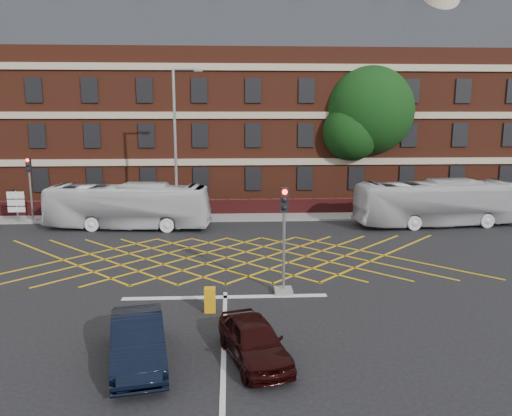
{
  "coord_description": "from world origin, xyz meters",
  "views": [
    {
      "loc": [
        0.25,
        -22.06,
        7.02
      ],
      "look_at": [
        1.47,
        1.5,
        2.61
      ],
      "focal_mm": 35.0,
      "sensor_mm": 36.0,
      "label": 1
    }
  ],
  "objects_px": {
    "bus_right": "(438,203)",
    "deciduous_tree": "(368,117)",
    "traffic_light_far": "(31,196)",
    "direction_signs": "(16,203)",
    "street_lamp": "(177,173)",
    "bus_left": "(128,206)",
    "car_navy": "(138,341)",
    "utility_cabinet": "(210,300)",
    "car_maroon": "(254,340)",
    "traffic_light_near": "(284,251)"
  },
  "relations": [
    {
      "from": "bus_right",
      "to": "deciduous_tree",
      "type": "distance_m",
      "value": 9.91
    },
    {
      "from": "traffic_light_far",
      "to": "direction_signs",
      "type": "bearing_deg",
      "value": -145.45
    },
    {
      "from": "deciduous_tree",
      "to": "street_lamp",
      "type": "distance_m",
      "value": 16.24
    },
    {
      "from": "bus_left",
      "to": "direction_signs",
      "type": "xyz_separation_m",
      "value": [
        -7.54,
        1.7,
        -0.04
      ]
    },
    {
      "from": "bus_right",
      "to": "deciduous_tree",
      "type": "bearing_deg",
      "value": 12.85
    },
    {
      "from": "car_navy",
      "to": "utility_cabinet",
      "type": "distance_m",
      "value": 4.19
    },
    {
      "from": "bus_left",
      "to": "direction_signs",
      "type": "distance_m",
      "value": 7.73
    },
    {
      "from": "car_maroon",
      "to": "deciduous_tree",
      "type": "height_order",
      "value": "deciduous_tree"
    },
    {
      "from": "deciduous_tree",
      "to": "traffic_light_near",
      "type": "xyz_separation_m",
      "value": [
        -8.62,
        -19.8,
        -5.09
      ]
    },
    {
      "from": "car_maroon",
      "to": "traffic_light_far",
      "type": "relative_size",
      "value": 0.85
    },
    {
      "from": "car_navy",
      "to": "deciduous_tree",
      "type": "relative_size",
      "value": 0.39
    },
    {
      "from": "traffic_light_near",
      "to": "street_lamp",
      "type": "bearing_deg",
      "value": 113.59
    },
    {
      "from": "bus_right",
      "to": "car_maroon",
      "type": "height_order",
      "value": "bus_right"
    },
    {
      "from": "car_maroon",
      "to": "traffic_light_near",
      "type": "xyz_separation_m",
      "value": [
        1.43,
        5.45,
        1.15
      ]
    },
    {
      "from": "bus_left",
      "to": "car_navy",
      "type": "distance_m",
      "value": 18.01
    },
    {
      "from": "car_navy",
      "to": "traffic_light_near",
      "type": "xyz_separation_m",
      "value": [
        4.75,
        5.46,
        1.08
      ]
    },
    {
      "from": "bus_left",
      "to": "traffic_light_far",
      "type": "bearing_deg",
      "value": 77.86
    },
    {
      "from": "bus_left",
      "to": "car_navy",
      "type": "bearing_deg",
      "value": -161.84
    },
    {
      "from": "traffic_light_far",
      "to": "direction_signs",
      "type": "distance_m",
      "value": 1.02
    },
    {
      "from": "street_lamp",
      "to": "direction_signs",
      "type": "height_order",
      "value": "street_lamp"
    },
    {
      "from": "car_maroon",
      "to": "traffic_light_near",
      "type": "height_order",
      "value": "traffic_light_near"
    },
    {
      "from": "direction_signs",
      "to": "utility_cabinet",
      "type": "bearing_deg",
      "value": -49.75
    },
    {
      "from": "car_maroon",
      "to": "bus_right",
      "type": "bearing_deg",
      "value": 38.49
    },
    {
      "from": "car_maroon",
      "to": "traffic_light_near",
      "type": "relative_size",
      "value": 0.85
    },
    {
      "from": "street_lamp",
      "to": "car_maroon",
      "type": "bearing_deg",
      "value": -77.46
    },
    {
      "from": "bus_left",
      "to": "deciduous_tree",
      "type": "relative_size",
      "value": 0.94
    },
    {
      "from": "car_maroon",
      "to": "direction_signs",
      "type": "height_order",
      "value": "direction_signs"
    },
    {
      "from": "deciduous_tree",
      "to": "utility_cabinet",
      "type": "xyz_separation_m",
      "value": [
        -11.47,
        -21.53,
        -6.41
      ]
    },
    {
      "from": "bus_right",
      "to": "car_maroon",
      "type": "relative_size",
      "value": 2.93
    },
    {
      "from": "street_lamp",
      "to": "bus_right",
      "type": "bearing_deg",
      "value": -1.65
    },
    {
      "from": "direction_signs",
      "to": "utility_cabinet",
      "type": "xyz_separation_m",
      "value": [
        13.18,
        -15.57,
        -0.93
      ]
    },
    {
      "from": "car_navy",
      "to": "traffic_light_near",
      "type": "relative_size",
      "value": 0.97
    },
    {
      "from": "traffic_light_far",
      "to": "car_maroon",
      "type": "bearing_deg",
      "value": -55.13
    },
    {
      "from": "car_navy",
      "to": "deciduous_tree",
      "type": "height_order",
      "value": "deciduous_tree"
    },
    {
      "from": "bus_left",
      "to": "utility_cabinet",
      "type": "height_order",
      "value": "bus_left"
    },
    {
      "from": "deciduous_tree",
      "to": "direction_signs",
      "type": "height_order",
      "value": "deciduous_tree"
    },
    {
      "from": "car_navy",
      "to": "bus_right",
      "type": "bearing_deg",
      "value": 36.16
    },
    {
      "from": "car_maroon",
      "to": "traffic_light_near",
      "type": "bearing_deg",
      "value": 59.76
    },
    {
      "from": "bus_left",
      "to": "bus_right",
      "type": "xyz_separation_m",
      "value": [
        19.65,
        -0.27,
        0.06
      ]
    },
    {
      "from": "car_maroon",
      "to": "deciduous_tree",
      "type": "relative_size",
      "value": 0.34
    },
    {
      "from": "car_navy",
      "to": "car_maroon",
      "type": "distance_m",
      "value": 3.32
    },
    {
      "from": "bus_right",
      "to": "direction_signs",
      "type": "xyz_separation_m",
      "value": [
        -27.2,
        1.97,
        -0.1
      ]
    },
    {
      "from": "car_navy",
      "to": "car_maroon",
      "type": "xyz_separation_m",
      "value": [
        3.32,
        0.01,
        -0.07
      ]
    },
    {
      "from": "street_lamp",
      "to": "direction_signs",
      "type": "relative_size",
      "value": 4.44
    },
    {
      "from": "street_lamp",
      "to": "car_navy",
      "type": "bearing_deg",
      "value": -87.93
    },
    {
      "from": "traffic_light_far",
      "to": "street_lamp",
      "type": "height_order",
      "value": "street_lamp"
    },
    {
      "from": "car_navy",
      "to": "direction_signs",
      "type": "distance_m",
      "value": 22.37
    },
    {
      "from": "car_navy",
      "to": "direction_signs",
      "type": "xyz_separation_m",
      "value": [
        -11.28,
        19.3,
        0.69
      ]
    },
    {
      "from": "bus_right",
      "to": "car_navy",
      "type": "distance_m",
      "value": 23.54
    },
    {
      "from": "bus_left",
      "to": "car_maroon",
      "type": "relative_size",
      "value": 2.81
    }
  ]
}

